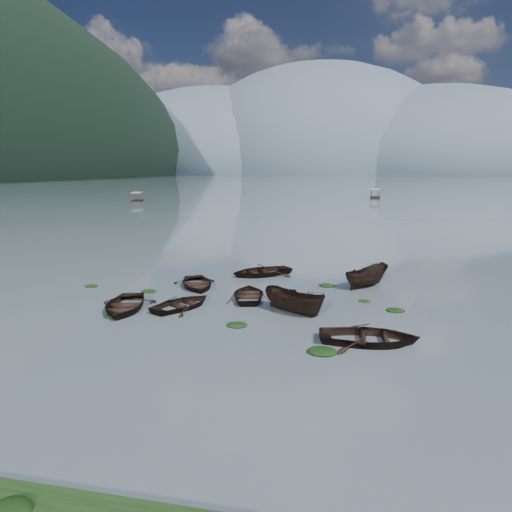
% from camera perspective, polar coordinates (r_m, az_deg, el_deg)
% --- Properties ---
extents(ground_plane, '(2400.00, 2400.00, 0.00)m').
position_cam_1_polar(ground_plane, '(22.81, -6.30, -10.48)').
color(ground_plane, slate).
extents(haze_mtn_a, '(520.00, 520.00, 280.00)m').
position_cam_1_polar(haze_mtn_a, '(958.10, -4.40, 10.20)').
color(haze_mtn_a, '#475666').
rests_on(haze_mtn_a, ground).
extents(haze_mtn_b, '(520.00, 520.00, 340.00)m').
position_cam_1_polar(haze_mtn_b, '(922.63, 7.81, 10.12)').
color(haze_mtn_b, '#475666').
rests_on(haze_mtn_b, ground).
extents(haze_mtn_c, '(520.00, 520.00, 260.00)m').
position_cam_1_polar(haze_mtn_c, '(929.82, 20.37, 9.56)').
color(haze_mtn_c, '#475666').
rests_on(haze_mtn_c, ground).
extents(rowboat_0, '(4.45, 5.43, 0.98)m').
position_cam_1_polar(rowboat_0, '(28.49, -16.14, -6.49)').
color(rowboat_0, black).
rests_on(rowboat_0, ground).
extents(rowboat_1, '(4.62, 5.09, 0.86)m').
position_cam_1_polar(rowboat_1, '(28.19, -9.17, -6.38)').
color(rowboat_1, black).
rests_on(rowboat_1, ground).
extents(rowboat_2, '(4.50, 3.66, 1.66)m').
position_cam_1_polar(rowboat_2, '(26.95, 4.81, -7.09)').
color(rowboat_2, black).
rests_on(rowboat_2, ground).
extents(rowboat_3, '(3.82, 4.75, 0.87)m').
position_cam_1_polar(rowboat_3, '(29.86, -0.88, -5.27)').
color(rowboat_3, black).
rests_on(rowboat_3, ground).
extents(rowboat_4, '(5.04, 3.78, 0.99)m').
position_cam_1_polar(rowboat_4, '(23.09, 13.95, -10.49)').
color(rowboat_4, black).
rests_on(rowboat_4, ground).
extents(rowboat_6, '(4.81, 5.37, 0.92)m').
position_cam_1_polar(rowboat_6, '(32.83, -7.41, -3.88)').
color(rowboat_6, black).
rests_on(rowboat_6, ground).
extents(rowboat_7, '(6.05, 5.80, 1.02)m').
position_cam_1_polar(rowboat_7, '(36.23, 0.67, -2.40)').
color(rowboat_7, black).
rests_on(rowboat_7, ground).
extents(rowboat_8, '(3.96, 4.48, 1.69)m').
position_cam_1_polar(rowboat_8, '(33.75, 13.61, -3.69)').
color(rowboat_8, black).
rests_on(rowboat_8, ground).
extents(weed_clump_0, '(0.95, 0.78, 0.21)m').
position_cam_1_polar(weed_clump_0, '(27.36, -17.59, -7.30)').
color(weed_clump_0, black).
rests_on(weed_clump_0, ground).
extents(weed_clump_1, '(1.13, 0.91, 0.25)m').
position_cam_1_polar(weed_clump_1, '(24.70, -2.40, -8.74)').
color(weed_clump_1, black).
rests_on(weed_clump_1, ground).
extents(weed_clump_2, '(1.38, 1.10, 0.30)m').
position_cam_1_polar(weed_clump_2, '(21.48, 8.27, -11.92)').
color(weed_clump_2, black).
rests_on(weed_clump_2, ground).
extents(weed_clump_3, '(0.78, 0.66, 0.17)m').
position_cam_1_polar(weed_clump_3, '(29.86, 13.37, -5.57)').
color(weed_clump_3, black).
rests_on(weed_clump_3, ground).
extents(weed_clump_4, '(1.10, 0.87, 0.23)m').
position_cam_1_polar(weed_clump_4, '(28.38, 17.02, -6.61)').
color(weed_clump_4, black).
rests_on(weed_clump_4, ground).
extents(weed_clump_5, '(0.96, 0.78, 0.20)m').
position_cam_1_polar(weed_clump_5, '(34.73, -19.91, -3.63)').
color(weed_clump_5, black).
rests_on(weed_clump_5, ground).
extents(weed_clump_6, '(1.04, 0.86, 0.22)m').
position_cam_1_polar(weed_clump_6, '(32.15, -13.26, -4.40)').
color(weed_clump_6, black).
rests_on(weed_clump_6, ground).
extents(weed_clump_7, '(1.13, 0.90, 0.25)m').
position_cam_1_polar(weed_clump_7, '(33.18, 8.83, -3.76)').
color(weed_clump_7, black).
rests_on(weed_clump_7, ground).
extents(pontoon_left, '(4.17, 6.46, 2.30)m').
position_cam_1_polar(pontoon_left, '(125.76, -14.62, 6.63)').
color(pontoon_left, black).
rests_on(pontoon_left, ground).
extents(pontoon_centre, '(3.30, 7.03, 2.63)m').
position_cam_1_polar(pontoon_centre, '(139.86, 14.67, 7.01)').
color(pontoon_centre, black).
rests_on(pontoon_centre, ground).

